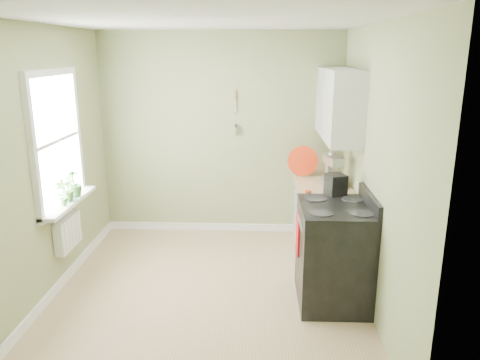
{
  "coord_description": "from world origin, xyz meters",
  "views": [
    {
      "loc": [
        0.52,
        -4.37,
        2.44
      ],
      "look_at": [
        0.31,
        0.55,
        1.08
      ],
      "focal_mm": 35.0,
      "sensor_mm": 36.0,
      "label": 1
    }
  ],
  "objects_px": {
    "stove": "(335,253)",
    "stand_mixer": "(333,172)",
    "coffee_maker": "(335,190)",
    "kettle": "(306,166)"
  },
  "relations": [
    {
      "from": "stand_mixer",
      "to": "stove",
      "type": "bearing_deg",
      "value": -95.32
    },
    {
      "from": "stand_mixer",
      "to": "coffee_maker",
      "type": "height_order",
      "value": "stand_mixer"
    },
    {
      "from": "stove",
      "to": "stand_mixer",
      "type": "height_order",
      "value": "stand_mixer"
    },
    {
      "from": "stand_mixer",
      "to": "kettle",
      "type": "xyz_separation_m",
      "value": [
        -0.25,
        0.62,
        -0.08
      ]
    },
    {
      "from": "stove",
      "to": "coffee_maker",
      "type": "relative_size",
      "value": 3.66
    },
    {
      "from": "stove",
      "to": "kettle",
      "type": "distance_m",
      "value": 1.72
    },
    {
      "from": "kettle",
      "to": "coffee_maker",
      "type": "relative_size",
      "value": 0.57
    },
    {
      "from": "stand_mixer",
      "to": "kettle",
      "type": "relative_size",
      "value": 2.27
    },
    {
      "from": "kettle",
      "to": "coffee_maker",
      "type": "xyz_separation_m",
      "value": [
        0.18,
        -1.26,
        0.06
      ]
    },
    {
      "from": "stove",
      "to": "kettle",
      "type": "height_order",
      "value": "stove"
    }
  ]
}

